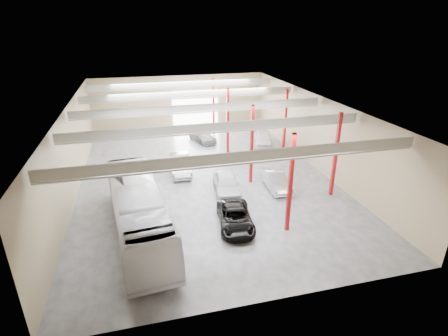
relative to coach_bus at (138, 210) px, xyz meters
name	(u,v)px	position (x,y,z in m)	size (l,w,h in m)	color
depot_shell	(204,124)	(6.21, 8.48, 3.17)	(22.12, 32.12, 7.06)	#434347
coach_bus	(138,210)	(0.00, 0.00, 0.00)	(3.03, 12.94, 3.61)	silver
black_sedan	(235,218)	(6.52, -0.69, -1.11)	(2.29, 4.96, 1.38)	black
car_row_a	(226,183)	(7.24, 4.51, -0.95)	(2.00, 4.98, 1.70)	silver
car_row_b	(180,164)	(4.07, 9.71, -0.96)	(1.78, 5.11, 1.68)	#B8B7BC
car_row_c	(202,136)	(7.87, 18.35, -1.13)	(1.88, 4.63, 1.34)	gray
car_right_near	(275,180)	(11.57, 4.37, -1.06)	(1.57, 4.50, 1.48)	#ABACB0
car_right_far	(263,139)	(14.37, 15.13, -0.98)	(1.93, 4.80, 1.64)	silver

